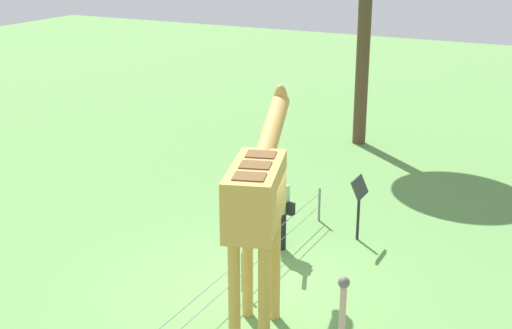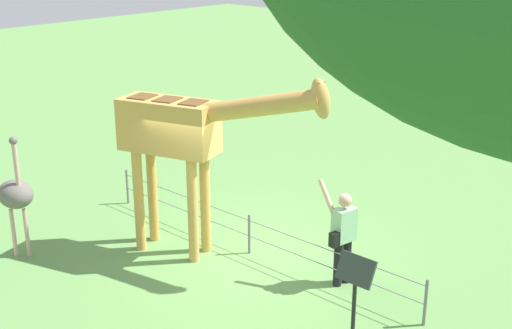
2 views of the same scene
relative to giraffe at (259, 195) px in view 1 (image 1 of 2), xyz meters
name	(u,v)px [view 1 (image 1 of 2)]	position (x,y,z in m)	size (l,w,h in m)	color
ground_plane	(249,293)	(0.81, 0.60, -2.22)	(60.00, 60.00, 0.00)	#60934C
giraffe	(259,195)	(0.00, 0.00, 0.00)	(3.74, 1.60, 3.43)	gold
visitor	(279,206)	(2.68, 0.92, -1.32)	(0.64, 0.59, 1.75)	black
info_sign	(359,196)	(3.77, -0.33, -1.27)	(0.56, 0.21, 1.32)	black
wire_fence	(243,271)	(0.81, 0.72, -1.81)	(7.05, 0.05, 0.75)	slate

